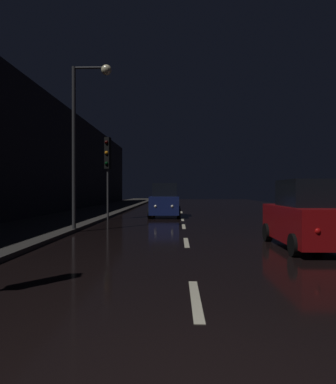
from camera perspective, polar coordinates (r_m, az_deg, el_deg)
ground at (r=27.37m, az=2.20°, el=-3.47°), size 26.06×84.00×0.02m
sidewalk_left at (r=28.14m, az=-11.87°, el=-3.20°), size 4.40×84.00×0.15m
building_facade_left at (r=25.62m, az=-19.42°, el=5.68°), size 0.80×63.00×8.40m
lane_centerline at (r=17.17m, az=2.57°, el=-5.68°), size 0.16×24.93×0.01m
traffic_light_far_left at (r=21.71m, az=-9.73°, el=5.16°), size 0.38×0.48×4.99m
streetlamp_overhead at (r=15.74m, az=-13.33°, el=11.06°), size 1.70×0.44×7.13m
car_approaching_headlights at (r=23.77m, az=-0.48°, el=-1.54°), size 2.06×4.47×2.25m
car_parked_right_near at (r=11.77m, az=21.64°, el=-3.76°), size 1.94×4.21×2.12m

